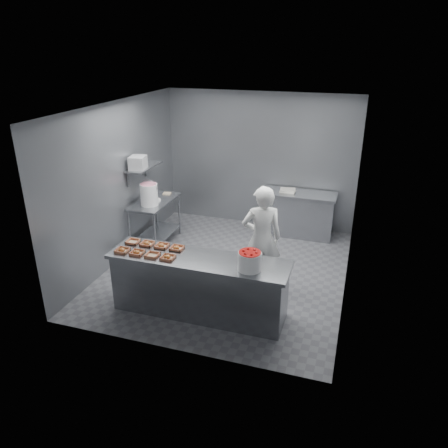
# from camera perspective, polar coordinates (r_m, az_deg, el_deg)

# --- Properties ---
(floor) EXTENTS (4.50, 4.50, 0.00)m
(floor) POSITION_cam_1_polar(r_m,az_deg,el_deg) (7.70, 0.41, -5.98)
(floor) COLOR #4C4C51
(floor) RESTS_ON ground
(ceiling) EXTENTS (4.50, 4.50, 0.00)m
(ceiling) POSITION_cam_1_polar(r_m,az_deg,el_deg) (6.80, 0.48, 15.12)
(ceiling) COLOR white
(ceiling) RESTS_ON wall_back
(wall_back) EXTENTS (4.00, 0.04, 2.80)m
(wall_back) POSITION_cam_1_polar(r_m,az_deg,el_deg) (9.21, 4.70, 8.25)
(wall_back) COLOR slate
(wall_back) RESTS_ON ground
(wall_left) EXTENTS (0.04, 4.50, 2.80)m
(wall_left) POSITION_cam_1_polar(r_m,az_deg,el_deg) (7.93, -13.52, 5.25)
(wall_left) COLOR slate
(wall_left) RESTS_ON ground
(wall_right) EXTENTS (0.04, 4.50, 2.80)m
(wall_right) POSITION_cam_1_polar(r_m,az_deg,el_deg) (6.84, 16.65, 2.06)
(wall_right) COLOR slate
(wall_right) RESTS_ON ground
(service_counter) EXTENTS (2.60, 0.70, 0.90)m
(service_counter) POSITION_cam_1_polar(r_m,az_deg,el_deg) (6.38, -3.26, -8.00)
(service_counter) COLOR slate
(service_counter) RESTS_ON ground
(prep_table) EXTENTS (0.60, 1.20, 0.90)m
(prep_table) POSITION_cam_1_polar(r_m,az_deg,el_deg) (8.53, -8.97, 1.10)
(prep_table) COLOR slate
(prep_table) RESTS_ON ground
(back_counter) EXTENTS (1.50, 0.60, 0.90)m
(back_counter) POSITION_cam_1_polar(r_m,az_deg,el_deg) (9.02, 9.55, 1.35)
(back_counter) COLOR slate
(back_counter) RESTS_ON ground
(wall_shelf) EXTENTS (0.35, 0.90, 0.03)m
(wall_shelf) POSITION_cam_1_polar(r_m,az_deg,el_deg) (8.30, -10.44, 7.37)
(wall_shelf) COLOR slate
(wall_shelf) RESTS_ON wall_left
(tray_0) EXTENTS (0.19, 0.18, 0.06)m
(tray_0) POSITION_cam_1_polar(r_m,az_deg,el_deg) (6.48, -13.16, -3.35)
(tray_0) COLOR tan
(tray_0) RESTS_ON service_counter
(tray_1) EXTENTS (0.19, 0.18, 0.06)m
(tray_1) POSITION_cam_1_polar(r_m,az_deg,el_deg) (6.37, -11.30, -3.67)
(tray_1) COLOR tan
(tray_1) RESTS_ON service_counter
(tray_2) EXTENTS (0.19, 0.18, 0.04)m
(tray_2) POSITION_cam_1_polar(r_m,az_deg,el_deg) (6.26, -9.34, -4.02)
(tray_2) COLOR tan
(tray_2) RESTS_ON service_counter
(tray_3) EXTENTS (0.19, 0.18, 0.06)m
(tray_3) POSITION_cam_1_polar(r_m,az_deg,el_deg) (6.16, -7.37, -4.33)
(tray_3) COLOR tan
(tray_3) RESTS_ON service_counter
(tray_4) EXTENTS (0.19, 0.18, 0.04)m
(tray_4) POSITION_cam_1_polar(r_m,az_deg,el_deg) (6.72, -11.81, -2.27)
(tray_4) COLOR tan
(tray_4) RESTS_ON service_counter
(tray_5) EXTENTS (0.19, 0.18, 0.06)m
(tray_5) POSITION_cam_1_polar(r_m,az_deg,el_deg) (6.61, -10.02, -2.53)
(tray_5) COLOR tan
(tray_5) RESTS_ON service_counter
(tray_6) EXTENTS (0.19, 0.18, 0.06)m
(tray_6) POSITION_cam_1_polar(r_m,az_deg,el_deg) (6.51, -8.14, -2.82)
(tray_6) COLOR tan
(tray_6) RESTS_ON service_counter
(tray_7) EXTENTS (0.19, 0.18, 0.06)m
(tray_7) POSITION_cam_1_polar(r_m,az_deg,el_deg) (6.42, -6.21, -3.12)
(tray_7) COLOR tan
(tray_7) RESTS_ON service_counter
(worker) EXTENTS (0.74, 0.62, 1.72)m
(worker) POSITION_cam_1_polar(r_m,az_deg,el_deg) (6.84, 4.93, -1.91)
(worker) COLOR white
(worker) RESTS_ON ground
(strawberry_tub) EXTENTS (0.32, 0.32, 0.26)m
(strawberry_tub) POSITION_cam_1_polar(r_m,az_deg,el_deg) (5.79, 3.37, -4.75)
(strawberry_tub) COLOR white
(strawberry_tub) RESTS_ON service_counter
(glaze_bucket) EXTENTS (0.34, 0.32, 0.49)m
(glaze_bucket) POSITION_cam_1_polar(r_m,az_deg,el_deg) (8.14, -9.76, 3.87)
(glaze_bucket) COLOR white
(glaze_bucket) RESTS_ON prep_table
(bucket_lid) EXTENTS (0.42, 0.42, 0.03)m
(bucket_lid) POSITION_cam_1_polar(r_m,az_deg,el_deg) (8.40, -9.38, 3.05)
(bucket_lid) COLOR white
(bucket_lid) RESTS_ON prep_table
(rag) EXTENTS (0.16, 0.14, 0.02)m
(rag) POSITION_cam_1_polar(r_m,az_deg,el_deg) (8.76, -7.46, 4.00)
(rag) COLOR #CCB28C
(rag) RESTS_ON prep_table
(appliance) EXTENTS (0.32, 0.35, 0.23)m
(appliance) POSITION_cam_1_polar(r_m,az_deg,el_deg) (8.09, -11.19, 7.87)
(appliance) COLOR gray
(appliance) RESTS_ON wall_shelf
(paper_stack) EXTENTS (0.30, 0.22, 0.06)m
(paper_stack) POSITION_cam_1_polar(r_m,az_deg,el_deg) (8.89, 8.33, 4.37)
(paper_stack) COLOR silver
(paper_stack) RESTS_ON back_counter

